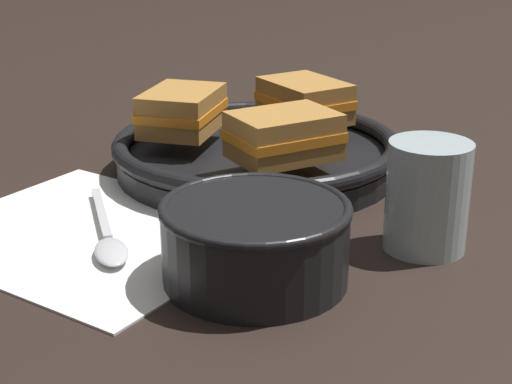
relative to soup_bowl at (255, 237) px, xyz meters
name	(u,v)px	position (x,y,z in m)	size (l,w,h in m)	color
ground_plane	(184,229)	(-0.12, 0.04, -0.04)	(4.00, 4.00, 0.00)	black
napkin	(92,233)	(-0.17, -0.02, -0.04)	(0.30, 0.26, 0.00)	white
soup_bowl	(255,237)	(0.00, 0.00, 0.00)	(0.15, 0.15, 0.07)	black
spoon	(109,240)	(-0.14, -0.03, -0.03)	(0.16, 0.12, 0.01)	silver
skillet	(257,153)	(-0.17, 0.20, -0.02)	(0.32, 0.32, 0.04)	black
sandwich_near_left	(182,111)	(-0.24, 0.17, 0.03)	(0.11, 0.12, 0.05)	#B27A38
sandwich_near_right	(284,136)	(-0.09, 0.16, 0.03)	(0.11, 0.12, 0.05)	#B27A38
sandwich_far_left	(305,100)	(-0.16, 0.29, 0.03)	(0.12, 0.10, 0.05)	#B27A38
drinking_glass	(427,196)	(0.07, 0.14, 0.01)	(0.07, 0.07, 0.10)	silver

